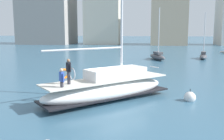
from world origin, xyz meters
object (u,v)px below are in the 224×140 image
object	(u,v)px
main_sailboat	(108,87)
moored_sloop_near	(157,56)
moored_sloop_far	(203,56)
mooring_buoy	(190,97)

from	to	relation	value
main_sailboat	moored_sloop_near	size ratio (longest dim) A/B	1.50
moored_sloop_far	mooring_buoy	bearing A→B (deg)	-102.20
main_sailboat	mooring_buoy	distance (m)	5.61
main_sailboat	moored_sloop_far	distance (m)	30.30
moored_sloop_near	mooring_buoy	size ratio (longest dim) A/B	8.36
moored_sloop_far	mooring_buoy	distance (m)	28.03
moored_sloop_near	main_sailboat	bearing A→B (deg)	-98.38
main_sailboat	moored_sloop_near	world-z (taller)	main_sailboat
moored_sloop_near	moored_sloop_far	world-z (taller)	moored_sloop_near
moored_sloop_near	moored_sloop_far	distance (m)	8.10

